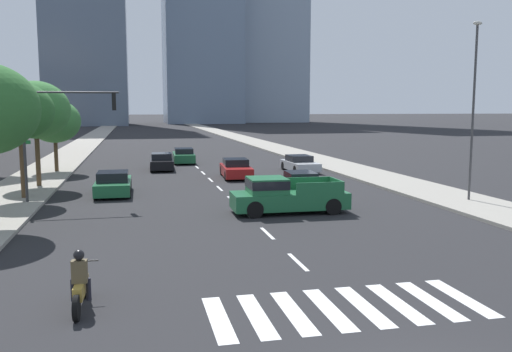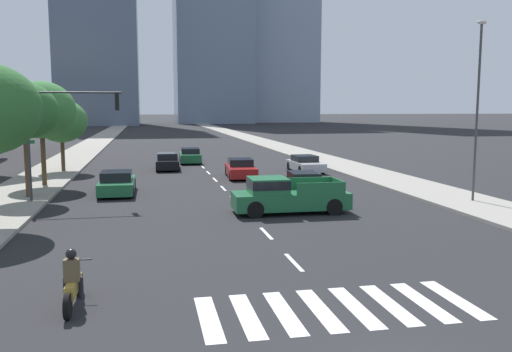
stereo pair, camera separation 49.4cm
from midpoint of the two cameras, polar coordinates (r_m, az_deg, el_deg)
name	(u,v)px [view 1 (the left image)]	position (r m, az deg, el deg)	size (l,w,h in m)	color
sidewalk_east	(358,171)	(41.26, 10.42, 0.50)	(4.00, 260.00, 0.15)	gray
sidewalk_west	(35,180)	(38.56, -22.82, -0.41)	(4.00, 260.00, 0.15)	gray
crosswalk_near	(346,307)	(13.60, 8.54, -13.67)	(6.75, 2.82, 0.01)	silver
lane_divider_center	(203,173)	(40.38, -6.00, 0.34)	(0.14, 50.00, 0.01)	silver
motorcycle_lead	(81,285)	(13.95, -19.15, -10.93)	(0.70, 2.18, 1.49)	black
pickup_truck	(284,196)	(24.80, 2.41, -2.10)	(5.38, 2.10, 1.67)	#1E6038
sedan_black_0	(162,162)	(42.89, -10.33, 1.48)	(1.94, 4.62, 1.33)	black
sedan_silver_1	(300,164)	(41.07, 4.34, 1.28)	(2.02, 4.44, 1.24)	#B7BABF
sedan_red_2	(236,169)	(37.50, -2.54, 0.76)	(2.13, 4.66, 1.30)	maroon
sedan_green_3	(301,185)	(29.99, 4.37, -0.92)	(2.05, 4.67, 1.29)	#1E6038
sedan_green_4	(113,184)	(31.20, -15.39, -0.81)	(1.98, 4.59, 1.32)	#1E6038
sedan_green_5	(184,156)	(47.95, -8.00, 2.13)	(1.96, 4.78, 1.31)	#1E6038
traffic_signal_far	(60,121)	(28.77, -20.60, 5.51)	(4.93, 0.28, 5.87)	#333335
street_lamp_east	(474,100)	(29.27, 21.71, 7.54)	(0.50, 0.24, 8.96)	#3F3F42
street_tree_second	(20,111)	(30.51, -24.27, 6.30)	(3.44, 3.44, 6.00)	#4C3823
street_tree_third	(35,110)	(34.98, -22.81, 6.49)	(4.06, 4.06, 6.30)	#4C3823
street_tree_fourth	(54,121)	(42.58, -20.97, 5.47)	(3.78, 3.78, 5.33)	#4C3823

